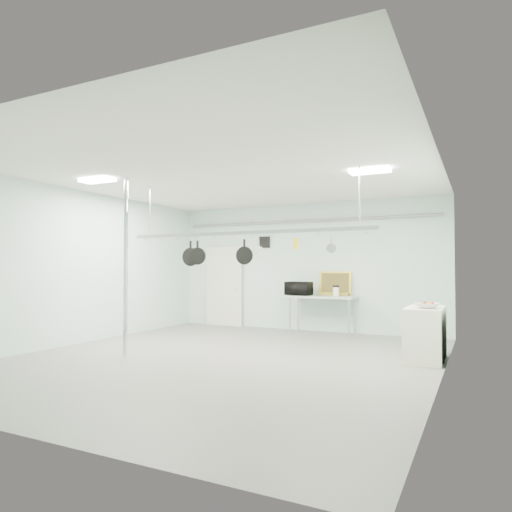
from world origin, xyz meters
The scene contains 25 objects.
floor centered at (0.00, 0.00, 0.00)m, with size 8.00×8.00×0.00m, color gray.
ceiling centered at (0.00, 0.00, 3.19)m, with size 7.00×8.00×0.02m, color silver.
back_wall centered at (0.00, 3.99, 1.60)m, with size 7.00×0.02×3.20m, color silver.
right_wall centered at (3.49, 0.00, 1.60)m, with size 0.02×8.00×3.20m, color silver.
door centered at (-2.30, 3.94, 1.05)m, with size 1.10×0.10×2.20m, color silver.
wall_vent centered at (-1.10, 3.97, 2.25)m, with size 0.30×0.04×0.30m, color black.
conduit_pipe centered at (0.00, 3.90, 2.75)m, with size 0.07×0.07×6.60m, color gray.
chrome_pole centered at (-1.70, -0.60, 1.60)m, with size 0.08×0.08×3.20m, color silver.
prep_table centered at (0.60, 3.60, 0.83)m, with size 1.60×0.70×0.91m.
side_cabinet centered at (3.15, 1.40, 0.45)m, with size 0.60×1.20×0.90m, color white.
pot_rack centered at (0.20, 0.30, 2.23)m, with size 4.80×0.06×1.00m.
light_panel_left centered at (-2.20, -0.80, 3.16)m, with size 0.65×0.30×0.05m, color white.
light_panel_right centered at (2.40, 0.60, 3.16)m, with size 0.65×0.30×0.05m, color white.
microwave centered at (0.04, 3.52, 1.07)m, with size 0.60×0.41×0.33m, color black.
coffee_canister centered at (0.94, 3.59, 1.01)m, with size 0.14×0.14×0.21m, color white.
painting_large centered at (0.83, 3.90, 1.20)m, with size 0.78×0.05×0.58m, color gold.
painting_small centered at (1.05, 3.90, 1.03)m, with size 0.30×0.04×0.25m, color #332612.
fruit_bowl centered at (3.21, 1.16, 0.95)m, with size 0.38×0.38×0.09m, color silver.
skillet_left centered at (-0.92, 0.30, 1.86)m, with size 0.35×0.06×0.46m, color black, non-canonical shape.
skillet_mid centered at (-0.76, 0.30, 1.86)m, with size 0.32×0.06×0.45m, color black, non-canonical shape.
skillet_right centered at (0.23, 0.30, 1.86)m, with size 0.32×0.06×0.44m, color black, non-canonical shape.
whisk centered at (0.51, 0.30, 1.92)m, with size 0.17×0.17×0.32m, color silver, non-canonical shape.
grater centered at (1.22, 0.30, 1.98)m, with size 0.09×0.02×0.21m, color #CCD719, non-canonical shape.
saucepan centered at (1.84, 0.30, 1.94)m, with size 0.15×0.10×0.28m, color #B0B1B5, non-canonical shape.
fruit_cluster centered at (3.21, 1.16, 0.99)m, with size 0.24×0.24×0.09m, color maroon, non-canonical shape.
Camera 1 is at (4.02, -6.88, 1.57)m, focal length 32.00 mm.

